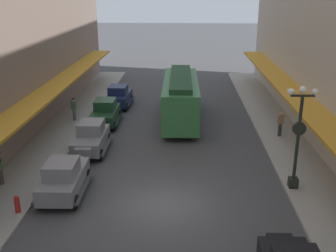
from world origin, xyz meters
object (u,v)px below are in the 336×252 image
object	(u,v)px
fire_hydrant	(17,204)
pedestrian_0	(0,168)
parked_car_3	(91,137)
lamp_post_with_clock	(298,134)
parked_car_2	(64,177)
streetcar	(181,96)
pedestrian_1	(74,109)
parked_car_0	(119,96)
parked_car_4	(105,112)
pedestrian_2	(280,124)

from	to	relation	value
fire_hydrant	pedestrian_0	bearing A→B (deg)	125.55
parked_car_3	lamp_post_with_clock	distance (m)	12.20
pedestrian_0	parked_car_2	bearing A→B (deg)	-11.34
fire_hydrant	pedestrian_0	xyz separation A→B (m)	(-1.88, 2.63, 0.45)
streetcar	fire_hydrant	bearing A→B (deg)	-117.07
parked_car_2	pedestrian_1	bearing A→B (deg)	102.35
streetcar	fire_hydrant	xyz separation A→B (m)	(-7.01, -13.72, -1.34)
lamp_post_with_clock	fire_hydrant	bearing A→B (deg)	-167.15
parked_car_0	pedestrian_1	xyz separation A→B (m)	(-2.67, -4.28, 0.07)
parked_car_0	lamp_post_with_clock	size ratio (longest dim) A/B	0.83
parked_car_3	pedestrian_1	size ratio (longest dim) A/B	2.56
parked_car_3	parked_car_4	world-z (taller)	same
pedestrian_1	pedestrian_2	distance (m)	14.84
lamp_post_with_clock	parked_car_2	bearing A→B (deg)	-175.09
lamp_post_with_clock	pedestrian_0	bearing A→B (deg)	-178.92
parked_car_4	lamp_post_with_clock	world-z (taller)	lamp_post_with_clock
parked_car_0	parked_car_3	bearing A→B (deg)	-90.94
streetcar	pedestrian_1	xyz separation A→B (m)	(-7.90, -0.66, -0.89)
parked_car_0	parked_car_2	world-z (taller)	same
parked_car_3	pedestrian_2	xyz separation A→B (m)	(12.06, 2.80, 0.05)
pedestrian_1	pedestrian_2	xyz separation A→B (m)	(14.57, -2.78, -0.02)
parked_car_2	fire_hydrant	world-z (taller)	parked_car_2
pedestrian_0	pedestrian_1	world-z (taller)	same
streetcar	fire_hydrant	size ratio (longest dim) A/B	11.75
pedestrian_0	pedestrian_1	bearing A→B (deg)	84.56
parked_car_4	streetcar	xyz separation A→B (m)	(5.48, 1.15, 0.96)
parked_car_2	parked_car_4	world-z (taller)	same
streetcar	fire_hydrant	distance (m)	15.47
parked_car_0	parked_car_4	xyz separation A→B (m)	(-0.26, -4.77, 0.00)
parked_car_2	fire_hydrant	distance (m)	2.51
parked_car_2	pedestrian_0	bearing A→B (deg)	168.66
parked_car_3	fire_hydrant	world-z (taller)	parked_car_3
pedestrian_0	parked_car_3	bearing A→B (deg)	54.13
pedestrian_0	pedestrian_2	world-z (taller)	pedestrian_0
pedestrian_2	fire_hydrant	bearing A→B (deg)	-143.10
lamp_post_with_clock	pedestrian_0	distance (m)	14.77
pedestrian_0	pedestrian_2	size ratio (longest dim) A/B	1.02
parked_car_0	pedestrian_0	size ratio (longest dim) A/B	2.57
parked_car_0	parked_car_2	distance (m)	15.40
lamp_post_with_clock	pedestrian_1	xyz separation A→B (m)	(-13.64, 10.15, -1.97)
parked_car_3	streetcar	xyz separation A→B (m)	(5.39, 6.24, 0.96)
parked_car_0	streetcar	world-z (taller)	streetcar
fire_hydrant	pedestrian_1	bearing A→B (deg)	93.89
pedestrian_1	parked_car_4	bearing A→B (deg)	-11.46
streetcar	lamp_post_with_clock	distance (m)	12.29
pedestrian_1	fire_hydrant	bearing A→B (deg)	-86.11
parked_car_2	parked_car_3	xyz separation A→B (m)	(0.08, 5.53, 0.00)
parked_car_4	streetcar	size ratio (longest dim) A/B	0.44
pedestrian_0	parked_car_4	bearing A→B (deg)	71.06
parked_car_4	fire_hydrant	xyz separation A→B (m)	(-1.53, -12.57, -0.38)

